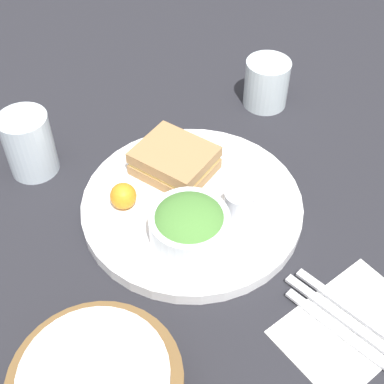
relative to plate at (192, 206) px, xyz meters
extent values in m
plane|color=#232328|center=(0.00, 0.00, -0.01)|extent=(4.00, 4.00, 0.00)
cylinder|color=white|center=(0.00, 0.00, 0.00)|extent=(0.34, 0.34, 0.02)
cube|color=#A37A4C|center=(0.07, -0.02, 0.02)|extent=(0.14, 0.13, 0.02)
cube|color=#E5C666|center=(0.07, -0.02, 0.03)|extent=(0.13, 0.12, 0.01)
cube|color=#A37A4C|center=(0.07, -0.02, 0.05)|extent=(0.14, 0.13, 0.02)
cylinder|color=white|center=(-0.05, 0.05, 0.03)|extent=(0.11, 0.11, 0.05)
ellipsoid|color=#4C8438|center=(-0.05, 0.05, 0.05)|extent=(0.10, 0.10, 0.05)
cylinder|color=#B7B7BC|center=(-0.06, -0.04, 0.03)|extent=(0.05, 0.05, 0.04)
sphere|color=orange|center=(0.06, 0.09, 0.03)|extent=(0.04, 0.04, 0.04)
cylinder|color=silver|center=(0.23, 0.15, 0.04)|extent=(0.08, 0.08, 0.11)
cylinder|color=white|center=(-0.17, 0.27, 0.06)|extent=(0.16, 0.16, 0.01)
cube|color=white|center=(-0.28, -0.04, -0.01)|extent=(0.12, 0.19, 0.00)
cube|color=silver|center=(-0.28, -0.06, 0.00)|extent=(0.19, 0.04, 0.01)
cube|color=silver|center=(-0.28, -0.04, 0.00)|extent=(0.20, 0.04, 0.01)
cube|color=silver|center=(-0.29, -0.02, 0.00)|extent=(0.18, 0.04, 0.01)
cylinder|color=silver|center=(0.13, -0.27, 0.03)|extent=(0.08, 0.08, 0.09)
camera|label=1|loc=(-0.43, 0.33, 0.61)|focal=50.00mm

